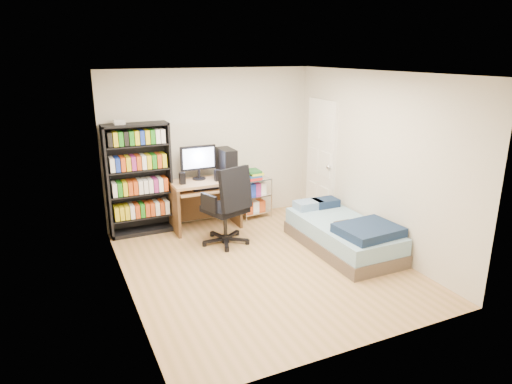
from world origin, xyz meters
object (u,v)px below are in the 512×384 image
computer_desk (210,183)px  bed (343,234)px  office_chair (227,219)px  media_shelf (139,178)px

computer_desk → bed: 2.27m
office_chair → bed: bearing=-49.7°
computer_desk → office_chair: (-0.02, -0.81, -0.34)m
media_shelf → computer_desk: 1.11m
media_shelf → office_chair: bearing=-42.2°
media_shelf → office_chair: 1.52m
media_shelf → computer_desk: bearing=-7.9°
media_shelf → bed: 3.18m
computer_desk → office_chair: 0.88m
office_chair → bed: (1.44, -0.89, -0.15)m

